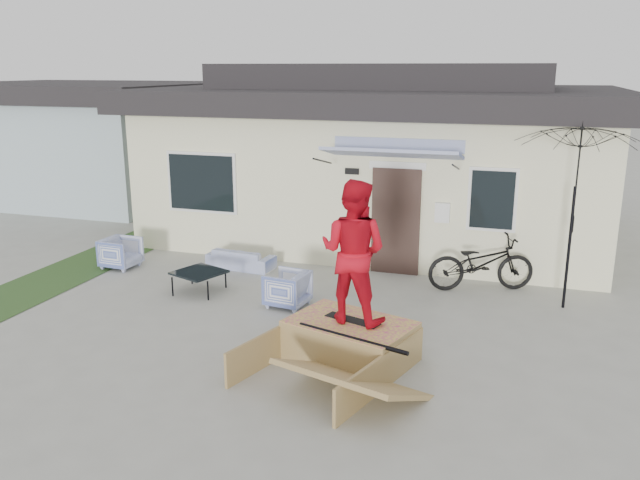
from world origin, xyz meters
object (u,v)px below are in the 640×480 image
(bicycle, at_px, (481,257))
(skateboard, at_px, (352,319))
(coffee_table, at_px, (199,282))
(skate_ramp, at_px, (350,341))
(skater, at_px, (353,249))
(armchair_right, at_px, (287,287))
(loveseat, at_px, (241,255))
(armchair_left, at_px, (121,251))
(patio_umbrella, at_px, (573,207))

(bicycle, bearing_deg, skateboard, 136.17)
(coffee_table, height_order, skate_ramp, skate_ramp)
(coffee_table, height_order, skater, skater)
(armchair_right, bearing_deg, loveseat, -129.24)
(coffee_table, bearing_deg, loveseat, 85.92)
(armchair_left, xyz_separation_m, bicycle, (7.10, 0.85, 0.28))
(armchair_left, xyz_separation_m, armchair_right, (4.01, -1.02, -0.01))
(bicycle, bearing_deg, patio_umbrella, -130.40)
(armchair_left, height_order, coffee_table, armchair_left)
(patio_umbrella, xyz_separation_m, skate_ramp, (-2.94, -3.06, -1.47))
(skate_ramp, relative_size, skateboard, 2.69)
(bicycle, relative_size, patio_umbrella, 0.78)
(patio_umbrella, height_order, skate_ramp, patio_umbrella)
(armchair_right, xyz_separation_m, bicycle, (3.08, 1.87, 0.28))
(skate_ramp, bearing_deg, patio_umbrella, 63.05)
(skateboard, bearing_deg, coffee_table, 169.85)
(coffee_table, bearing_deg, skater, -28.41)
(patio_umbrella, bearing_deg, skater, -134.20)
(skater, bearing_deg, armchair_right, -37.46)
(patio_umbrella, bearing_deg, skate_ramp, -133.86)
(armchair_left, relative_size, coffee_table, 0.87)
(armchair_right, bearing_deg, armchair_left, -97.22)
(armchair_left, bearing_deg, bicycle, -80.13)
(armchair_left, relative_size, armchair_right, 1.02)
(bicycle, bearing_deg, skate_ramp, 136.25)
(armchair_left, distance_m, bicycle, 7.15)
(coffee_table, relative_size, skater, 0.40)
(armchair_left, xyz_separation_m, skater, (5.61, -2.67, 1.25))
(skater, bearing_deg, coffee_table, -20.00)
(bicycle, bearing_deg, skater, 136.17)
(bicycle, bearing_deg, armchair_left, 75.97)
(armchair_right, bearing_deg, skate_ramp, 50.01)
(bicycle, relative_size, skateboard, 2.38)
(skate_ramp, height_order, skateboard, skateboard)
(loveseat, distance_m, patio_umbrella, 6.37)
(skater, bearing_deg, patio_umbrella, -125.80)
(coffee_table, bearing_deg, armchair_left, 159.37)
(coffee_table, xyz_separation_m, skate_ramp, (3.36, -1.88, 0.08))
(armchair_right, bearing_deg, patio_umbrella, 113.87)
(loveseat, distance_m, coffee_table, 1.57)
(loveseat, xyz_separation_m, patio_umbrella, (6.19, -0.38, 1.48))
(loveseat, height_order, patio_umbrella, patio_umbrella)
(loveseat, bearing_deg, skater, 138.98)
(loveseat, relative_size, bicycle, 0.71)
(loveseat, height_order, armchair_left, armchair_left)
(bicycle, distance_m, skater, 3.94)
(armchair_left, distance_m, coffee_table, 2.39)
(skate_ramp, xyz_separation_m, skater, (0.02, 0.05, 1.32))
(armchair_right, distance_m, skate_ramp, 2.32)
(armchair_left, relative_size, skater, 0.35)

